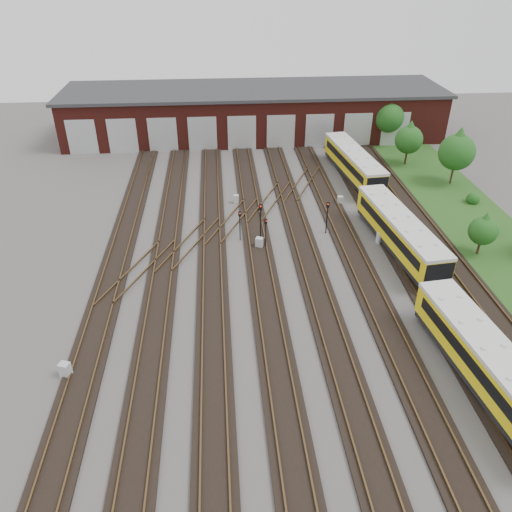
{
  "coord_description": "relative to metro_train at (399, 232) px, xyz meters",
  "views": [
    {
      "loc": [
        -5.18,
        -28.23,
        22.46
      ],
      "look_at": [
        -2.55,
        4.55,
        2.0
      ],
      "focal_mm": 35.0,
      "sensor_mm": 36.0,
      "label": 1
    }
  ],
  "objects": [
    {
      "name": "bush_1",
      "position": [
        9.48,
        2.56,
        -1.03
      ],
      "size": [
        1.48,
        1.48,
        1.48
      ],
      "primitive_type": "sphere",
      "color": "#1C4814",
      "rests_on": "ground"
    },
    {
      "name": "metro_train",
      "position": [
        0.0,
        0.0,
        0.0
      ],
      "size": [
        3.92,
        45.77,
        2.81
      ],
      "rotation": [
        0.0,
        0.0,
        0.11
      ],
      "color": "black",
      "rests_on": "ground"
    },
    {
      "name": "maintenance_shed",
      "position": [
        -10.01,
        32.13,
        1.44
      ],
      "size": [
        51.0,
        12.5,
        6.35
      ],
      "color": "#521A14",
      "rests_on": "ground"
    },
    {
      "name": "relay_cabinet_3",
      "position": [
        -2.94,
        9.25,
        -1.33
      ],
      "size": [
        0.55,
        0.47,
        0.88
      ],
      "primitive_type": "cube",
      "rotation": [
        0.0,
        0.0,
        -0.06
      ],
      "color": "#B7BBBD",
      "rests_on": "ground"
    },
    {
      "name": "track_network",
      "position": [
        -10.17,
        -7.26,
        -1.66
      ],
      "size": [
        30.4,
        70.0,
        0.33
      ],
      "color": "black",
      "rests_on": "ground"
    },
    {
      "name": "relay_cabinet_1",
      "position": [
        -13.5,
        10.41,
        -1.33
      ],
      "size": [
        0.53,
        0.44,
        0.87
      ],
      "primitive_type": "cube",
      "rotation": [
        0.0,
        0.0,
        0.01
      ],
      "color": "#B7BBBD",
      "rests_on": "ground"
    },
    {
      "name": "tree_1",
      "position": [
        7.38,
        19.46,
        1.69
      ],
      "size": [
        3.25,
        3.25,
        5.38
      ],
      "color": "#372319",
      "rests_on": "ground"
    },
    {
      "name": "tree_3",
      "position": [
        6.65,
        -1.28,
        0.79
      ],
      "size": [
        2.4,
        2.4,
        3.98
      ],
      "color": "#372319",
      "rests_on": "ground"
    },
    {
      "name": "signal_mast_0",
      "position": [
        -13.5,
        2.73,
        0.06
      ],
      "size": [
        0.25,
        0.24,
        2.86
      ],
      "rotation": [
        0.0,
        0.0,
        0.26
      ],
      "color": "black",
      "rests_on": "ground"
    },
    {
      "name": "relay_cabinet_4",
      "position": [
        -1.12,
        1.28,
        -1.28
      ],
      "size": [
        0.7,
        0.64,
        0.98
      ],
      "primitive_type": "cube",
      "rotation": [
        0.0,
        0.0,
        0.29
      ],
      "color": "#B7BBBD",
      "rests_on": "ground"
    },
    {
      "name": "signal_mast_3",
      "position": [
        -11.65,
        2.84,
        0.45
      ],
      "size": [
        0.3,
        0.28,
        3.46
      ],
      "rotation": [
        0.0,
        0.0,
        -0.12
      ],
      "color": "black",
      "rests_on": "ground"
    },
    {
      "name": "tree_2",
      "position": [
        10.46,
        13.41,
        2.35
      ],
      "size": [
        3.87,
        3.87,
        6.41
      ],
      "color": "#372319",
      "rests_on": "ground"
    },
    {
      "name": "relay_cabinet_2",
      "position": [
        -11.89,
        1.23,
        -1.27
      ],
      "size": [
        0.75,
        0.7,
        1.0
      ],
      "primitive_type": "cube",
      "rotation": [
        0.0,
        0.0,
        -0.4
      ],
      "color": "#B7BBBD",
      "rests_on": "ground"
    },
    {
      "name": "signal_mast_1",
      "position": [
        -11.35,
        1.25,
        0.02
      ],
      "size": [
        0.25,
        0.24,
        2.8
      ],
      "rotation": [
        0.0,
        0.0,
        0.39
      ],
      "color": "black",
      "rests_on": "ground"
    },
    {
      "name": "tree_0",
      "position": [
        7.12,
        26.64,
        2.33
      ],
      "size": [
        3.85,
        3.85,
        6.37
      ],
      "color": "#372319",
      "rests_on": "ground"
    },
    {
      "name": "relay_cabinet_0",
      "position": [
        -25.0,
        -13.13,
        -1.24
      ],
      "size": [
        0.77,
        0.71,
        1.05
      ],
      "primitive_type": "cube",
      "rotation": [
        0.0,
        0.0,
        -0.36
      ],
      "color": "#B7BBBD",
      "rests_on": "ground"
    },
    {
      "name": "grass_verge",
      "position": [
        9.0,
        2.16,
        -1.74
      ],
      "size": [
        8.0,
        55.0,
        0.05
      ],
      "primitive_type": "cube",
      "color": "#1E4918",
      "rests_on": "ground"
    },
    {
      "name": "signal_mast_2",
      "position": [
        -5.57,
        3.39,
        0.24
      ],
      "size": [
        0.29,
        0.27,
        3.14
      ],
      "rotation": [
        0.0,
        0.0,
        -0.32
      ],
      "color": "black",
      "rests_on": "ground"
    },
    {
      "name": "ground",
      "position": [
        -10.0,
        -7.84,
        -1.77
      ],
      "size": [
        120.0,
        120.0,
        0.0
      ],
      "primitive_type": "plane",
      "color": "#43403E",
      "rests_on": "ground"
    },
    {
      "name": "bush_2",
      "position": [
        10.73,
        8.46,
        -1.1
      ],
      "size": [
        1.33,
        1.33,
        1.33
      ],
      "primitive_type": "sphere",
      "color": "#1C4814",
      "rests_on": "ground"
    }
  ]
}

